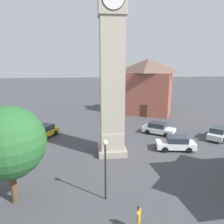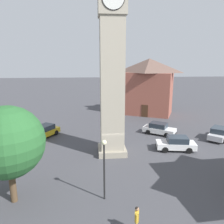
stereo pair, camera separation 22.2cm
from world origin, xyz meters
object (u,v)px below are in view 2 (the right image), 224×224
at_px(car_silver_kerb, 176,143).
at_px(lamp_post, 104,160).
at_px(car_red_corner, 219,133).
at_px(pedestrian, 137,218).
at_px(tree, 8,142).
at_px(building_terrace_right, 149,86).
at_px(car_blue_kerb, 45,131).
at_px(clock_tower, 112,14).
at_px(car_white_side, 159,129).

height_order(car_silver_kerb, lamp_post, lamp_post).
height_order(car_red_corner, pedestrian, pedestrian).
relative_size(car_silver_kerb, tree, 0.64).
bearing_deg(car_silver_kerb, car_red_corner, 23.71).
relative_size(building_terrace_right, lamp_post, 2.24).
distance_m(car_blue_kerb, pedestrian, 18.86).
height_order(clock_tower, building_terrace_right, clock_tower).
height_order(car_blue_kerb, car_white_side, same).
xyz_separation_m(car_red_corner, tree, (-20.91, -10.47, 3.57)).
height_order(car_silver_kerb, building_terrace_right, building_terrace_right).
relative_size(car_silver_kerb, car_white_side, 1.00).
relative_size(car_red_corner, car_white_side, 0.96).
height_order(building_terrace_right, lamp_post, building_terrace_right).
bearing_deg(pedestrian, lamp_post, 115.67).
bearing_deg(building_terrace_right, car_silver_kerb, -93.62).
relative_size(pedestrian, lamp_post, 0.38).
height_order(car_blue_kerb, lamp_post, lamp_post).
bearing_deg(building_terrace_right, car_blue_kerb, -145.39).
bearing_deg(lamp_post, clock_tower, 80.98).
relative_size(clock_tower, car_red_corner, 5.55).
distance_m(clock_tower, car_blue_kerb, 16.16).
xyz_separation_m(clock_tower, car_silver_kerb, (6.94, 0.09, -12.84)).
bearing_deg(car_white_side, car_red_corner, -19.97).
relative_size(clock_tower, tree, 3.44).
relative_size(clock_tower, car_silver_kerb, 5.33).
distance_m(clock_tower, tree, 14.10).
relative_size(car_white_side, tree, 0.64).
relative_size(car_silver_kerb, building_terrace_right, 0.44).
bearing_deg(tree, pedestrian, -25.06).
bearing_deg(tree, car_red_corner, 26.61).
height_order(clock_tower, car_blue_kerb, clock_tower).
height_order(car_white_side, pedestrian, pedestrian).
bearing_deg(car_red_corner, lamp_post, -143.65).
height_order(car_white_side, building_terrace_right, building_terrace_right).
height_order(pedestrian, tree, tree).
bearing_deg(pedestrian, tree, 154.94).
bearing_deg(pedestrian, building_terrace_right, 74.72).
bearing_deg(building_terrace_right, car_white_side, -96.68).
distance_m(car_white_side, pedestrian, 17.76).
xyz_separation_m(car_red_corner, lamp_post, (-14.66, -10.79, 2.23)).
bearing_deg(tree, car_silver_kerb, 27.86).
bearing_deg(car_white_side, pedestrian, -110.79).
height_order(car_blue_kerb, pedestrian, pedestrian).
xyz_separation_m(tree, lamp_post, (6.24, -0.32, -1.33)).
bearing_deg(building_terrace_right, pedestrian, -105.28).
distance_m(clock_tower, building_terrace_right, 20.45).
bearing_deg(car_white_side, building_terrace_right, 83.32).
relative_size(car_silver_kerb, car_red_corner, 1.04).
bearing_deg(car_white_side, car_blue_kerb, 178.85).
height_order(car_blue_kerb, building_terrace_right, building_terrace_right).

